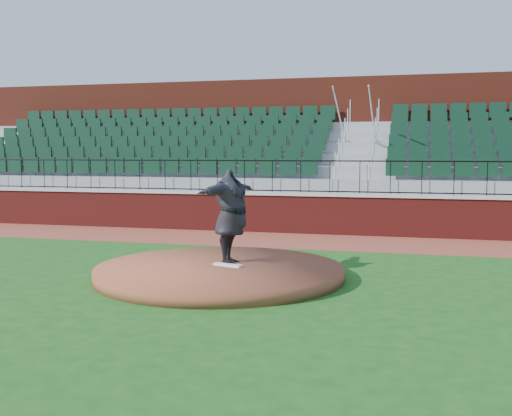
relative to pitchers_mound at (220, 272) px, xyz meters
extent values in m
plane|color=#194F16|center=(0.32, 0.22, -0.12)|extent=(90.00, 90.00, 0.00)
cube|color=brown|center=(0.32, 5.62, -0.12)|extent=(34.00, 3.20, 0.01)
cube|color=maroon|center=(0.32, 7.22, 0.47)|extent=(34.00, 0.35, 1.20)
cube|color=#B7B7B7|center=(0.32, 7.22, 1.12)|extent=(34.00, 0.45, 0.10)
cube|color=maroon|center=(0.32, 12.75, 2.62)|extent=(34.00, 0.50, 5.50)
cylinder|color=brown|center=(0.00, 0.00, 0.00)|extent=(5.09, 5.09, 0.25)
cube|color=white|center=(0.16, 0.03, 0.15)|extent=(0.66, 0.34, 0.04)
imported|color=black|center=(0.12, 0.43, 1.12)|extent=(0.96, 2.50, 1.98)
camera|label=1|loc=(3.92, -11.84, 2.47)|focal=43.09mm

